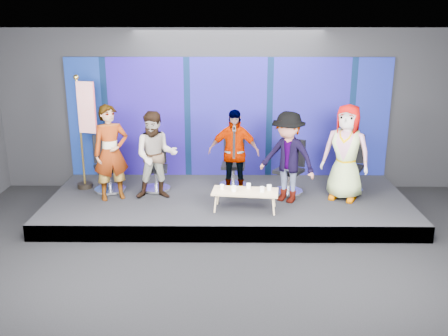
% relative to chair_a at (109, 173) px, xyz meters
% --- Properties ---
extents(ground, '(10.00, 10.00, 0.00)m').
position_rel_chair_a_xyz_m(ground, '(2.44, -2.84, -0.68)').
color(ground, black).
rests_on(ground, ground).
extents(room_walls, '(10.02, 8.02, 3.51)m').
position_rel_chair_a_xyz_m(room_walls, '(2.44, -2.84, 1.75)').
color(room_walls, black).
rests_on(room_walls, ground).
extents(riser, '(7.00, 3.00, 0.30)m').
position_rel_chair_a_xyz_m(riser, '(2.44, -0.34, -0.53)').
color(riser, black).
rests_on(riser, ground).
extents(backdrop, '(7.00, 0.08, 2.60)m').
position_rel_chair_a_xyz_m(backdrop, '(2.44, 1.11, 0.92)').
color(backdrop, '#072051').
rests_on(backdrop, riser).
extents(chair_a, '(0.85, 0.85, 1.14)m').
position_rel_chair_a_xyz_m(chair_a, '(0.00, 0.00, 0.00)').
color(chair_a, silver).
rests_on(chair_a, riser).
extents(panelist_a, '(0.80, 0.69, 1.85)m').
position_rel_chair_a_xyz_m(panelist_a, '(0.19, -0.47, 0.55)').
color(panelist_a, black).
rests_on(panelist_a, riser).
extents(chair_b, '(0.65, 0.65, 1.06)m').
position_rel_chair_a_xyz_m(chair_b, '(0.95, 0.07, -0.03)').
color(chair_b, silver).
rests_on(chair_b, riser).
extents(panelist_b, '(0.89, 0.73, 1.72)m').
position_rel_chair_a_xyz_m(panelist_b, '(1.04, -0.42, 0.48)').
color(panelist_b, black).
rests_on(panelist_b, riser).
extents(chair_c, '(0.64, 0.64, 1.06)m').
position_rel_chair_a_xyz_m(chair_c, '(2.54, 0.31, -0.03)').
color(chair_c, silver).
rests_on(chair_c, riser).
extents(panelist_c, '(1.04, 0.50, 1.72)m').
position_rel_chair_a_xyz_m(panelist_c, '(2.54, -0.20, 0.48)').
color(panelist_c, black).
rests_on(panelist_c, riser).
extents(chair_d, '(0.84, 0.84, 1.08)m').
position_rel_chair_a_xyz_m(chair_d, '(3.67, -0.09, -0.02)').
color(chair_d, silver).
rests_on(chair_d, riser).
extents(panelist_d, '(1.30, 1.16, 1.74)m').
position_rel_chair_a_xyz_m(panelist_d, '(3.56, -0.58, 0.50)').
color(panelist_d, black).
rests_on(panelist_d, riser).
extents(chair_e, '(0.86, 0.86, 1.15)m').
position_rel_chair_a_xyz_m(chair_e, '(4.88, 0.03, 0.00)').
color(chair_e, silver).
rests_on(chair_e, riser).
extents(panelist_e, '(1.08, 0.93, 1.86)m').
position_rel_chair_a_xyz_m(panelist_e, '(4.68, -0.44, 0.55)').
color(panelist_e, black).
rests_on(panelist_e, riser).
extents(coffee_table, '(1.24, 0.64, 0.37)m').
position_rel_chair_a_xyz_m(coffee_table, '(2.74, -1.06, -0.04)').
color(coffee_table, tan).
rests_on(coffee_table, riser).
extents(mug_a, '(0.07, 0.07, 0.09)m').
position_rel_chair_a_xyz_m(mug_a, '(2.32, -0.96, 0.04)').
color(mug_a, white).
rests_on(mug_a, coffee_table).
extents(mug_b, '(0.09, 0.09, 0.11)m').
position_rel_chair_a_xyz_m(mug_b, '(2.53, -1.09, 0.05)').
color(mug_b, white).
rests_on(mug_b, coffee_table).
extents(mug_c, '(0.08, 0.08, 0.10)m').
position_rel_chair_a_xyz_m(mug_c, '(2.81, -0.93, 0.04)').
color(mug_c, white).
rests_on(mug_c, coffee_table).
extents(mug_d, '(0.08, 0.08, 0.10)m').
position_rel_chair_a_xyz_m(mug_d, '(3.05, -1.12, 0.04)').
color(mug_d, white).
rests_on(mug_d, coffee_table).
extents(mug_e, '(0.09, 0.09, 0.10)m').
position_rel_chair_a_xyz_m(mug_e, '(3.18, -1.02, 0.04)').
color(mug_e, white).
rests_on(mug_e, coffee_table).
extents(flag_stand, '(0.52, 0.31, 2.33)m').
position_rel_chair_a_xyz_m(flag_stand, '(-0.44, 0.12, 0.86)').
color(flag_stand, black).
rests_on(flag_stand, riser).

